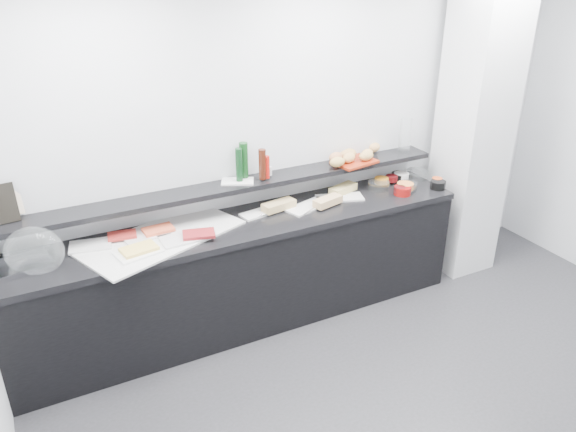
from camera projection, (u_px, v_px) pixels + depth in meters
name	position (u px, v px, depth m)	size (l,w,h in m)	color
ground	(454.00, 430.00, 3.58)	(5.00, 5.00, 0.00)	#2D2D30
back_wall	(306.00, 141.00, 4.61)	(5.00, 0.02, 2.70)	silver
column	(474.00, 128.00, 4.94)	(0.50, 0.50, 2.70)	silver
buffet_cabinet	(246.00, 275.00, 4.47)	(3.60, 0.60, 0.85)	black
counter_top	(244.00, 225.00, 4.28)	(3.62, 0.62, 0.05)	black
wall_shelf	(234.00, 186.00, 4.31)	(3.60, 0.25, 0.04)	black
cloche_base	(17.00, 266.00, 3.63)	(0.40, 0.27, 0.04)	#A9ABB0
cloche_dome	(34.00, 252.00, 3.59)	(0.38, 0.25, 0.34)	white
linen_runner	(162.00, 237.00, 4.02)	(1.15, 0.54, 0.01)	silver
platter_meat_a	(90.00, 245.00, 3.88)	(0.28, 0.19, 0.01)	silver
food_meat_a	(122.00, 235.00, 3.98)	(0.20, 0.13, 0.02)	maroon
platter_salmon	(145.00, 234.00, 4.03)	(0.31, 0.21, 0.01)	silver
food_salmon	(158.00, 229.00, 4.06)	(0.22, 0.14, 0.02)	#ED5430
platter_cheese	(138.00, 252.00, 3.79)	(0.29, 0.20, 0.01)	white
food_cheese	(139.00, 249.00, 3.80)	(0.24, 0.15, 0.02)	#EEC85C
platter_meat_b	(183.00, 238.00, 3.98)	(0.32, 0.21, 0.01)	silver
food_meat_b	(199.00, 234.00, 4.00)	(0.23, 0.14, 0.02)	maroon
sandwich_plate_left	(260.00, 213.00, 4.40)	(0.32, 0.14, 0.01)	white
sandwich_food_left	(279.00, 205.00, 4.43)	(0.27, 0.11, 0.06)	tan
tongs_left	(268.00, 214.00, 4.36)	(0.01, 0.01, 0.16)	silver
sandwich_plate_mid	(308.00, 206.00, 4.51)	(0.39, 0.17, 0.01)	white
sandwich_food_mid	(328.00, 201.00, 4.51)	(0.25, 0.10, 0.06)	tan
tongs_mid	(309.00, 211.00, 4.41)	(0.01, 0.01, 0.16)	#B6B9BE
sandwich_plate_right	(340.00, 198.00, 4.67)	(0.39, 0.17, 0.01)	silver
sandwich_food_right	(343.00, 189.00, 4.74)	(0.26, 0.10, 0.06)	#D7C070
tongs_right	(339.00, 198.00, 4.64)	(0.01, 0.01, 0.16)	silver
bowl_glass_fruit	(379.00, 185.00, 4.83)	(0.18, 0.18, 0.07)	white
fill_glass_fruit	(381.00, 180.00, 4.91)	(0.12, 0.12, 0.05)	orange
bowl_black_jam	(399.00, 177.00, 5.02)	(0.14, 0.14, 0.07)	black
fill_black_jam	(392.00, 178.00, 4.95)	(0.10, 0.10, 0.05)	#590C0F
bowl_glass_cream	(417.00, 174.00, 5.08)	(0.20, 0.20, 0.07)	white
fill_glass_cream	(401.00, 176.00, 5.01)	(0.13, 0.13, 0.05)	white
bowl_red_jam	(402.00, 191.00, 4.73)	(0.14, 0.14, 0.07)	maroon
fill_red_jam	(400.00, 190.00, 4.72)	(0.10, 0.10, 0.05)	#510B0E
bowl_glass_salmon	(407.00, 187.00, 4.81)	(0.17, 0.17, 0.07)	silver
fill_glass_salmon	(405.00, 186.00, 4.79)	(0.14, 0.14, 0.05)	orange
bowl_black_fruit	(438.00, 185.00, 4.85)	(0.13, 0.13, 0.07)	black
fill_black_fruit	(437.00, 181.00, 4.90)	(0.09, 0.09, 0.05)	#CE4A1C
print_art	(8.00, 200.00, 3.69)	(0.16, 0.00, 0.22)	beige
condiment_tray	(238.00, 181.00, 4.33)	(0.25, 0.15, 0.01)	white
bottle_green_a	(239.00, 165.00, 4.27)	(0.05, 0.05, 0.26)	black
bottle_brown	(262.00, 164.00, 4.31)	(0.06, 0.06, 0.24)	#3B150A
bottle_green_b	(244.00, 160.00, 4.34)	(0.07, 0.07, 0.28)	#103D16
bottle_hot	(267.00, 167.00, 4.34)	(0.04, 0.04, 0.18)	#B5140C
shaker_salt	(270.00, 171.00, 4.42)	(0.03, 0.03, 0.07)	silver
shaker_pepper	(264.00, 172.00, 4.40)	(0.04, 0.04, 0.07)	white
bread_tray	(355.00, 162.00, 4.71)	(0.35, 0.25, 0.02)	maroon
bread_roll_nw	(348.00, 154.00, 4.74)	(0.15, 0.10, 0.08)	#AE7D42
bread_roll_n	(349.00, 153.00, 4.76)	(0.12, 0.08, 0.08)	#BB8F47
bread_roll_ne	(375.00, 147.00, 4.90)	(0.12, 0.08, 0.08)	tan
bread_roll_sw	(337.00, 162.00, 4.56)	(0.14, 0.09, 0.08)	#B28D43
bread_roll_s	(349.00, 158.00, 4.66)	(0.14, 0.09, 0.08)	#BB8747
bread_roll_se	(366.00, 156.00, 4.70)	(0.14, 0.09, 0.08)	#B48A44
bread_roll_midw	(336.00, 157.00, 4.67)	(0.14, 0.09, 0.08)	#B06E43
bread_roll_mide	(367.00, 154.00, 4.75)	(0.13, 0.08, 0.08)	tan
carafe	(405.00, 135.00, 4.93)	(0.10, 0.10, 0.30)	white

